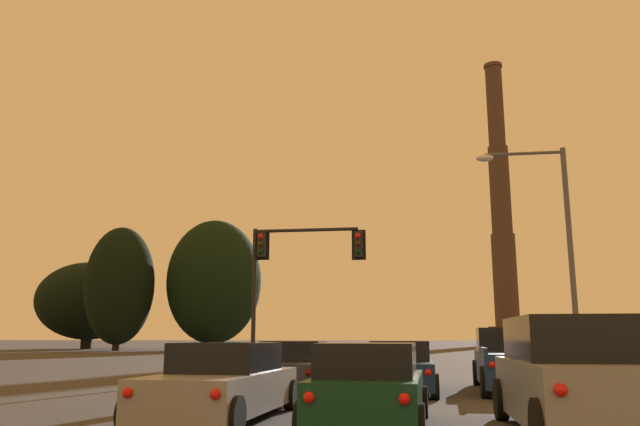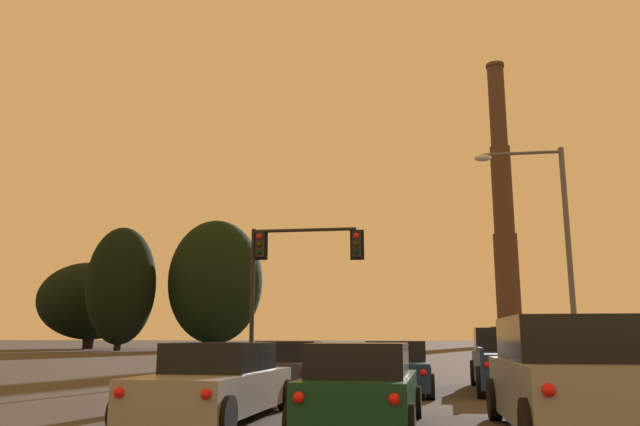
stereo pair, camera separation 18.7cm
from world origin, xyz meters
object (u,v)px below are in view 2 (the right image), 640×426
pickup_truck_right_lane_front (510,362)px  hatchback_center_lane_second (362,389)px  street_lamp (553,234)px  traffic_light_overhead_left (289,262)px  sedan_left_lane_front (290,368)px  suv_right_lane_second (568,378)px  sedan_left_lane_second (217,383)px  smokestack (504,229)px  sedan_center_lane_front (397,368)px

pickup_truck_right_lane_front → hatchback_center_lane_second: pickup_truck_right_lane_front is taller
street_lamp → traffic_light_overhead_left: bearing=171.5°
sedan_left_lane_front → hatchback_center_lane_second: (2.64, -6.74, -0.00)m
suv_right_lane_second → street_lamp: size_ratio=0.58×
pickup_truck_right_lane_front → sedan_left_lane_second: bearing=-127.8°
suv_right_lane_second → traffic_light_overhead_left: (-7.54, 14.41, 3.66)m
pickup_truck_right_lane_front → traffic_light_overhead_left: bearing=146.5°
pickup_truck_right_lane_front → hatchback_center_lane_second: size_ratio=1.35×
sedan_left_lane_second → traffic_light_overhead_left: traffic_light_overhead_left is taller
pickup_truck_right_lane_front → smokestack: 114.47m
traffic_light_overhead_left → smokestack: bearing=77.6°
hatchback_center_lane_second → pickup_truck_right_lane_front: bearing=68.3°
smokestack → sedan_left_lane_front: bearing=-100.9°
sedan_left_lane_second → pickup_truck_right_lane_front: size_ratio=0.85×
sedan_center_lane_front → hatchback_center_lane_second: bearing=-92.9°
suv_right_lane_second → hatchback_center_lane_second: suv_right_lane_second is taller
sedan_center_lane_front → suv_right_lane_second: suv_right_lane_second is taller
sedan_left_lane_front → hatchback_center_lane_second: bearing=-71.2°
sedan_center_lane_front → street_lamp: street_lamp is taller
sedan_left_lane_second → street_lamp: bearing=55.7°
sedan_left_lane_second → street_lamp: 15.40m
hatchback_center_lane_second → traffic_light_overhead_left: (-4.22, 14.10, 3.90)m
sedan_center_lane_front → street_lamp: size_ratio=0.55×
traffic_light_overhead_left → suv_right_lane_second: bearing=-62.4°
sedan_left_lane_second → sedan_left_lane_front: 5.94m
pickup_truck_right_lane_front → sedan_center_lane_front: pickup_truck_right_lane_front is taller
suv_right_lane_second → hatchback_center_lane_second: size_ratio=1.18×
sedan_left_lane_second → pickup_truck_right_lane_front: 9.97m
sedan_left_lane_second → traffic_light_overhead_left: 13.93m
sedan_left_lane_second → street_lamp: street_lamp is taller
suv_right_lane_second → sedan_center_lane_front: bearing=111.0°
sedan_left_lane_second → traffic_light_overhead_left: bearing=98.4°
suv_right_lane_second → sedan_left_lane_second: bearing=169.5°
hatchback_center_lane_second → smokestack: size_ratio=0.07×
sedan_left_lane_second → sedan_left_lane_front: same height
sedan_left_lane_second → sedan_center_lane_front: same height
pickup_truck_right_lane_front → suv_right_lane_second: (-0.30, -8.71, 0.09)m
sedan_center_lane_front → suv_right_lane_second: 8.16m
suv_right_lane_second → street_lamp: street_lamp is taller
suv_right_lane_second → smokestack: (15.75, 119.87, 22.43)m
sedan_center_lane_front → traffic_light_overhead_left: traffic_light_overhead_left is taller
sedan_center_lane_front → street_lamp: bearing=43.2°
sedan_left_lane_second → traffic_light_overhead_left: size_ratio=0.80×
traffic_light_overhead_left → street_lamp: bearing=-8.5°
traffic_light_overhead_left → sedan_left_lane_second: bearing=-84.1°
sedan_left_lane_front → hatchback_center_lane_second: hatchback_center_lane_second is taller
sedan_left_lane_front → smokestack: bearing=76.6°
suv_right_lane_second → smokestack: bearing=82.2°
traffic_light_overhead_left → smokestack: 109.62m
pickup_truck_right_lane_front → street_lamp: 6.53m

